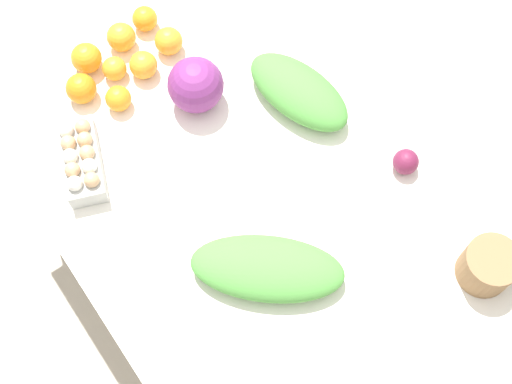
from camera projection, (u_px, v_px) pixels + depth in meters
The scene contains 16 objects.
ground_plane at pixel (256, 279), 2.48m from camera, with size 8.00×8.00×0.00m, color #B2A899.
dining_table at pixel (256, 208), 1.89m from camera, with size 1.47×0.97×0.73m.
cabbage_purple at pixel (196, 85), 1.86m from camera, with size 0.15×0.15×0.15m, color #7A2D75.
egg_carton at pixel (81, 159), 1.80m from camera, with size 0.25×0.17×0.09m.
paper_bag at pixel (488, 266), 1.68m from camera, with size 0.13×0.13×0.11m, color olive.
greens_bunch_beet_tops at pixel (267, 269), 1.69m from camera, with size 0.37×0.17×0.08m, color #4C933D.
greens_bunch_kale at pixel (299, 92), 1.88m from camera, with size 0.31×0.15×0.09m, color #4C933D.
beet_root at pixel (406, 162), 1.81m from camera, with size 0.07×0.07×0.07m, color maroon.
orange_0 at pixel (86, 58), 1.93m from camera, with size 0.08×0.08×0.08m, color orange.
orange_1 at pixel (143, 65), 1.92m from camera, with size 0.08×0.08×0.08m, color orange.
orange_2 at pixel (118, 99), 1.89m from camera, with size 0.07×0.07×0.07m, color orange.
orange_3 at pixel (121, 37), 1.96m from camera, with size 0.08×0.08×0.08m, color orange.
orange_4 at pixel (145, 19), 1.99m from camera, with size 0.07×0.07×0.07m, color orange.
orange_5 at pixel (81, 89), 1.89m from camera, with size 0.08×0.08×0.08m, color orange.
orange_6 at pixel (169, 41), 1.95m from camera, with size 0.08×0.08×0.08m, color orange.
orange_7 at pixel (114, 69), 1.93m from camera, with size 0.07×0.07×0.07m, color orange.
Camera 1 is at (0.59, -0.42, 2.39)m, focal length 50.00 mm.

